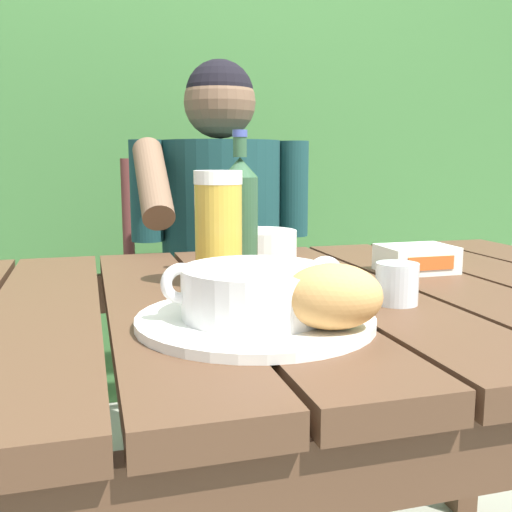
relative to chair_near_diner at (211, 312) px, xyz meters
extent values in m
cube|color=#503523|center=(-0.41, -0.87, 0.24)|extent=(0.15, 0.86, 0.04)
cube|color=#503523|center=(-0.25, -0.87, 0.24)|extent=(0.15, 0.86, 0.04)
cube|color=#503523|center=(-0.09, -0.87, 0.24)|extent=(0.15, 0.86, 0.04)
cube|color=#503523|center=(0.07, -0.87, 0.24)|extent=(0.15, 0.86, 0.04)
cube|color=#503523|center=(0.23, -0.87, 0.24)|extent=(0.15, 0.86, 0.04)
cube|color=#503523|center=(-0.09, -1.27, 0.18)|extent=(1.39, 0.03, 0.08)
cube|color=#503523|center=(-0.09, -0.47, 0.18)|extent=(1.39, 0.03, 0.08)
cube|color=#503523|center=(0.58, -0.48, -0.12)|extent=(0.06, 0.06, 0.69)
cube|color=#3E7137|center=(-0.09, 0.79, 0.39)|extent=(3.14, 0.60, 1.71)
cylinder|color=brown|center=(0.23, -0.26, -0.24)|extent=(0.04, 0.04, 0.43)
cylinder|color=brown|center=(-0.23, -0.26, -0.24)|extent=(0.04, 0.04, 0.43)
cylinder|color=brown|center=(0.23, 0.15, -0.24)|extent=(0.04, 0.04, 0.43)
cylinder|color=brown|center=(-0.23, 0.15, -0.24)|extent=(0.04, 0.04, 0.43)
cube|color=brown|center=(0.00, -0.06, -0.02)|extent=(0.49, 0.45, 0.02)
cylinder|color=brown|center=(0.23, 0.15, 0.22)|extent=(0.04, 0.04, 0.49)
cylinder|color=brown|center=(-0.23, 0.15, 0.22)|extent=(0.04, 0.04, 0.49)
cube|color=brown|center=(0.00, 0.15, 0.14)|extent=(0.46, 0.02, 0.04)
cube|color=brown|center=(0.00, 0.15, 0.27)|extent=(0.46, 0.02, 0.04)
cube|color=brown|center=(0.00, 0.15, 0.39)|extent=(0.46, 0.02, 0.04)
cylinder|color=#173E3D|center=(0.08, -0.36, -0.24)|extent=(0.11, 0.11, 0.45)
cylinder|color=#173E3D|center=(0.09, -0.26, 0.05)|extent=(0.13, 0.40, 0.13)
cylinder|color=#173E3D|center=(-0.09, -0.36, -0.24)|extent=(0.11, 0.11, 0.45)
cylinder|color=#173E3D|center=(-0.09, -0.26, 0.05)|extent=(0.13, 0.40, 0.13)
cylinder|color=#173E3D|center=(0.00, -0.16, 0.28)|extent=(0.32, 0.32, 0.46)
sphere|color=brown|center=(0.00, -0.16, 0.61)|extent=(0.19, 0.19, 0.19)
sphere|color=black|center=(0.00, -0.16, 0.63)|extent=(0.18, 0.18, 0.18)
cylinder|color=#173E3D|center=(0.20, -0.18, 0.38)|extent=(0.08, 0.08, 0.26)
cylinder|color=#173E3D|center=(-0.20, -0.18, 0.38)|extent=(0.08, 0.08, 0.26)
cylinder|color=brown|center=(-0.20, -0.34, 0.41)|extent=(0.07, 0.25, 0.21)
cylinder|color=white|center=(-0.15, -1.04, 0.27)|extent=(0.30, 0.30, 0.01)
cylinder|color=white|center=(-0.15, -1.04, 0.30)|extent=(0.18, 0.18, 0.06)
cylinder|color=#97441F|center=(-0.15, -1.04, 0.32)|extent=(0.16, 0.16, 0.01)
torus|color=white|center=(-0.24, -1.04, 0.32)|extent=(0.05, 0.01, 0.05)
torus|color=white|center=(-0.06, -1.04, 0.32)|extent=(0.05, 0.01, 0.05)
ellipsoid|color=tan|center=(-0.08, -1.12, 0.31)|extent=(0.13, 0.11, 0.08)
cylinder|color=gold|center=(-0.15, -0.81, 0.34)|extent=(0.08, 0.08, 0.17)
cylinder|color=white|center=(-0.15, -0.81, 0.44)|extent=(0.08, 0.08, 0.02)
cylinder|color=#2F5436|center=(-0.09, -0.74, 0.35)|extent=(0.06, 0.06, 0.17)
cone|color=#2F5436|center=(-0.09, -0.74, 0.45)|extent=(0.06, 0.06, 0.03)
cylinder|color=#2F5436|center=(-0.09, -0.74, 0.48)|extent=(0.02, 0.02, 0.03)
cylinder|color=#404E99|center=(-0.09, -0.74, 0.51)|extent=(0.03, 0.03, 0.01)
cylinder|color=silver|center=(0.07, -0.99, 0.29)|extent=(0.06, 0.06, 0.06)
cube|color=white|center=(0.23, -0.78, 0.28)|extent=(0.13, 0.10, 0.05)
cube|color=#DC5E24|center=(0.23, -0.83, 0.28)|extent=(0.09, 0.00, 0.02)
cube|color=silver|center=(0.02, -0.93, 0.26)|extent=(0.12, 0.04, 0.00)
cube|color=black|center=(-0.04, -0.94, 0.26)|extent=(0.07, 0.03, 0.01)
cylinder|color=white|center=(0.00, -0.54, 0.29)|extent=(0.15, 0.15, 0.06)
camera|label=1|loc=(-0.35, -1.73, 0.47)|focal=41.65mm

